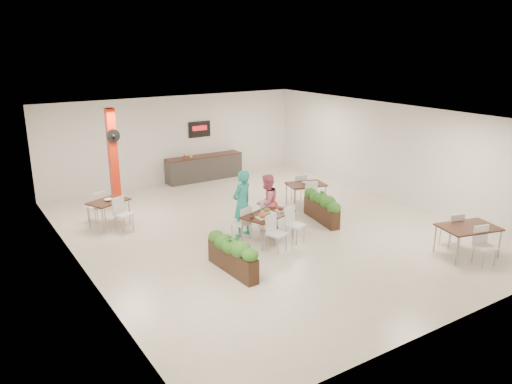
# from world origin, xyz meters

# --- Properties ---
(ground) EXTENTS (12.00, 12.00, 0.00)m
(ground) POSITION_xyz_m (0.00, 0.00, 0.00)
(ground) COLOR beige
(ground) RESTS_ON ground
(room_shell) EXTENTS (10.10, 12.10, 3.22)m
(room_shell) POSITION_xyz_m (0.00, 0.00, 2.01)
(room_shell) COLOR white
(room_shell) RESTS_ON ground
(red_column) EXTENTS (0.40, 0.41, 3.20)m
(red_column) POSITION_xyz_m (-3.00, 3.79, 1.64)
(red_column) COLOR red
(red_column) RESTS_ON ground
(service_counter) EXTENTS (3.00, 0.64, 2.20)m
(service_counter) POSITION_xyz_m (1.00, 5.65, 0.49)
(service_counter) COLOR #32302D
(service_counter) RESTS_ON ground
(main_table) EXTENTS (1.65, 1.91, 0.92)m
(main_table) POSITION_xyz_m (-0.41, -0.76, 0.64)
(main_table) COLOR black
(main_table) RESTS_ON ground
(diner_man) EXTENTS (0.77, 0.62, 1.83)m
(diner_man) POSITION_xyz_m (-0.80, -0.10, 0.92)
(diner_man) COLOR teal
(diner_man) RESTS_ON ground
(diner_woman) EXTENTS (0.93, 0.82, 1.61)m
(diner_woman) POSITION_xyz_m (-0.00, -0.10, 0.80)
(diner_woman) COLOR pink
(diner_woman) RESTS_ON ground
(planter_left) EXTENTS (0.46, 1.81, 0.94)m
(planter_left) POSITION_xyz_m (-2.16, -1.90, 0.50)
(planter_left) COLOR black
(planter_left) RESTS_ON ground
(planter_right) EXTENTS (0.66, 1.76, 0.93)m
(planter_right) POSITION_xyz_m (1.75, -0.37, 0.49)
(planter_right) COLOR black
(planter_right) RESTS_ON ground
(side_table_a) EXTENTS (1.27, 1.66, 0.92)m
(side_table_a) POSITION_xyz_m (-3.59, 2.62, 0.62)
(side_table_a) COLOR black
(side_table_a) RESTS_ON ground
(side_table_b) EXTENTS (1.34, 1.67, 0.92)m
(side_table_b) POSITION_xyz_m (2.24, 0.99, 0.63)
(side_table_b) COLOR black
(side_table_b) RESTS_ON ground
(side_table_c) EXTENTS (1.56, 1.67, 0.92)m
(side_table_c) POSITION_xyz_m (3.18, -4.20, 0.64)
(side_table_c) COLOR black
(side_table_c) RESTS_ON ground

